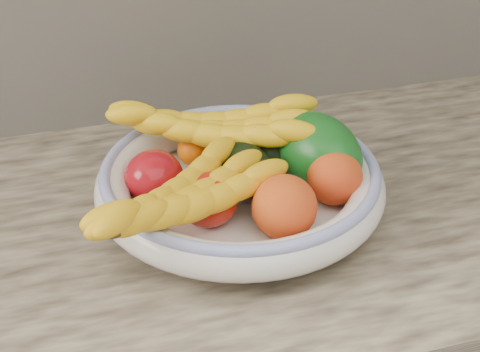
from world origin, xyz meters
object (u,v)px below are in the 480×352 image
green_mango (316,151)px  banana_bunch_front (183,204)px  fruit_bowl (240,183)px  banana_bunch_back (213,132)px

green_mango → banana_bunch_front: bearing=-179.4°
fruit_bowl → green_mango: size_ratio=2.61×
fruit_bowl → banana_bunch_back: (-0.02, 0.08, 0.04)m
green_mango → fruit_bowl: bearing=162.2°
green_mango → banana_bunch_front: size_ratio=0.50×
banana_bunch_front → banana_bunch_back: bearing=31.9°
fruit_bowl → green_mango: green_mango is taller
fruit_bowl → green_mango: 0.11m
green_mango → banana_bunch_back: size_ratio=0.48×
fruit_bowl → banana_bunch_back: 0.09m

